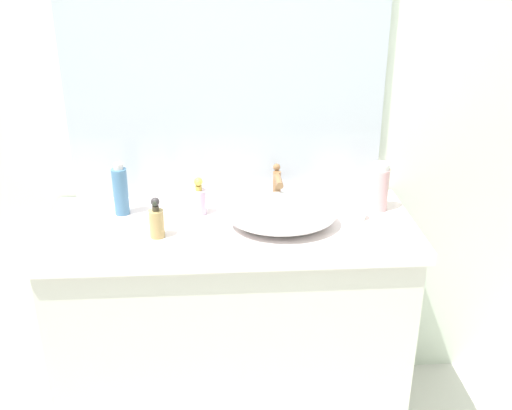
% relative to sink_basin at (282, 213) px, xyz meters
% --- Properties ---
extents(bathroom_wall_rear, '(6.00, 0.06, 2.60)m').
position_rel_sink_basin_xyz_m(bathroom_wall_rear, '(-0.12, 0.34, 0.34)').
color(bathroom_wall_rear, silver).
rests_on(bathroom_wall_rear, ground).
extents(vanity_counter, '(1.34, 0.56, 0.92)m').
position_rel_sink_basin_xyz_m(vanity_counter, '(-0.19, 0.03, -0.50)').
color(vanity_counter, beige).
rests_on(vanity_counter, ground).
extents(wall_mirror_panel, '(1.21, 0.01, 0.94)m').
position_rel_sink_basin_xyz_m(wall_mirror_panel, '(-0.19, 0.30, 0.42)').
color(wall_mirror_panel, '#B2BCC6').
rests_on(wall_mirror_panel, vanity_counter).
extents(sink_basin, '(0.40, 0.32, 0.10)m').
position_rel_sink_basin_xyz_m(sink_basin, '(0.00, 0.00, 0.00)').
color(sink_basin, silver).
rests_on(sink_basin, vanity_counter).
extents(faucet, '(0.03, 0.14, 0.16)m').
position_rel_sink_basin_xyz_m(faucet, '(0.00, 0.18, 0.04)').
color(faucet, brown).
rests_on(faucet, vanity_counter).
extents(soap_dispenser, '(0.05, 0.05, 0.15)m').
position_rel_sink_basin_xyz_m(soap_dispenser, '(-0.44, -0.06, 0.01)').
color(soap_dispenser, tan).
rests_on(soap_dispenser, vanity_counter).
extents(lotion_bottle, '(0.07, 0.07, 0.19)m').
position_rel_sink_basin_xyz_m(lotion_bottle, '(0.38, 0.12, 0.04)').
color(lotion_bottle, '#D4A1A4').
rests_on(lotion_bottle, vanity_counter).
extents(perfume_bottle, '(0.06, 0.06, 0.15)m').
position_rel_sink_basin_xyz_m(perfume_bottle, '(-0.30, 0.12, 0.01)').
color(perfume_bottle, silver).
rests_on(perfume_bottle, vanity_counter).
extents(spray_can, '(0.06, 0.06, 0.20)m').
position_rel_sink_basin_xyz_m(spray_can, '(-0.59, 0.14, 0.05)').
color(spray_can, teal).
rests_on(spray_can, vanity_counter).
extents(candle_jar, '(0.06, 0.06, 0.04)m').
position_rel_sink_basin_xyz_m(candle_jar, '(0.28, 0.04, -0.03)').
color(candle_jar, silver).
rests_on(candle_jar, vanity_counter).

